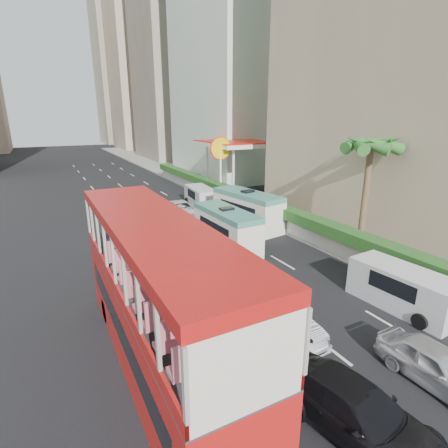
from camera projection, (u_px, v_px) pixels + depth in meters
ground_plane at (301, 318)px, 14.48m from camera, size 200.00×200.00×0.00m
double_decker_bus at (158, 297)px, 11.05m from camera, size 2.50×11.00×5.06m
car_silver_lane_a at (270, 332)px, 13.50m from camera, size 1.96×4.77×1.54m
car_silver_lane_b at (434, 383)px, 10.95m from camera, size 1.57×3.77×1.28m
car_black at (353, 431)px, 9.26m from camera, size 2.77×5.04×1.38m
van_asset at (181, 217)px, 29.03m from camera, size 2.25×4.64×1.27m
minibus_near at (227, 229)px, 21.90m from camera, size 2.04×5.64×2.48m
minibus_far at (247, 210)px, 25.98m from camera, size 2.88×6.23×2.66m
panel_van_near at (403, 289)px, 15.05m from camera, size 2.07×4.55×1.77m
panel_van_far at (201, 197)px, 32.09m from camera, size 2.12×4.55×1.77m
sidewalk at (219, 189)px, 39.58m from camera, size 6.00×120.00×0.18m
kerb_wall at (250, 209)px, 28.87m from camera, size 0.30×44.00×1.00m
hedge at (250, 199)px, 28.62m from camera, size 1.10×44.00×0.70m
palm_tree at (365, 199)px, 20.34m from camera, size 0.36×0.36×6.40m
shell_station at (236, 167)px, 37.55m from camera, size 6.50×8.00×5.50m
tower_mid at (180, 19)px, 64.10m from camera, size 16.00×16.00×50.00m
tower_far_a at (141, 56)px, 84.80m from camera, size 14.00×14.00×44.00m
tower_far_b at (122, 74)px, 103.97m from camera, size 14.00×14.00×40.00m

